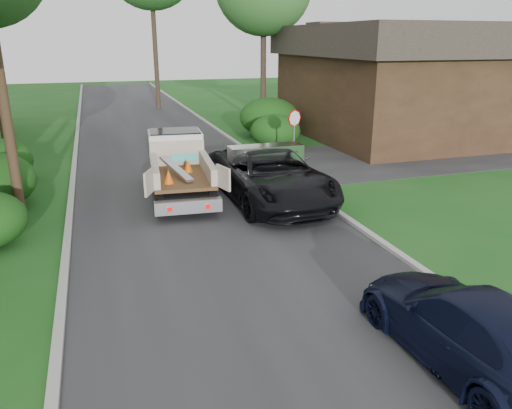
{
  "coord_description": "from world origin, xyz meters",
  "views": [
    {
      "loc": [
        -3.07,
        -11.1,
        5.34
      ],
      "look_at": [
        0.78,
        0.78,
        1.2
      ],
      "focal_mm": 35.0,
      "sensor_mm": 36.0,
      "label": 1
    }
  ],
  "objects": [
    {
      "name": "black_pickup",
      "position": [
        2.5,
        4.53,
        0.91
      ],
      "size": [
        3.26,
        6.66,
        1.82
      ],
      "primitive_type": "imported",
      "rotation": [
        0.0,
        0.0,
        0.04
      ],
      "color": "black",
      "rests_on": "ground"
    },
    {
      "name": "side_street",
      "position": [
        12.0,
        9.0,
        0.01
      ],
      "size": [
        16.0,
        7.0,
        0.02
      ],
      "primitive_type": "cube",
      "color": "#28282B",
      "rests_on": "ground"
    },
    {
      "name": "hedge_right_a",
      "position": [
        5.8,
        13.0,
        0.85
      ],
      "size": [
        2.6,
        2.6,
        1.7
      ],
      "primitive_type": "ellipsoid",
      "color": "#0E3F0F",
      "rests_on": "ground"
    },
    {
      "name": "stop_sign",
      "position": [
        5.2,
        9.0,
        1.78
      ],
      "size": [
        0.71,
        0.32,
        2.48
      ],
      "color": "slate",
      "rests_on": "ground"
    },
    {
      "name": "house_right",
      "position": [
        13.0,
        14.0,
        3.16
      ],
      "size": [
        9.72,
        12.96,
        6.2
      ],
      "rotation": [
        0.0,
        0.0,
        1.57
      ],
      "color": "#342215",
      "rests_on": "ground"
    },
    {
      "name": "navy_suv",
      "position": [
        2.66,
        -5.22,
        0.69
      ],
      "size": [
        2.04,
        4.82,
        1.39
      ],
      "primitive_type": "imported",
      "rotation": [
        0.0,
        0.0,
        3.16
      ],
      "color": "black",
      "rests_on": "ground"
    },
    {
      "name": "hedge_right_b",
      "position": [
        6.5,
        16.0,
        1.1
      ],
      "size": [
        3.38,
        3.38,
        2.21
      ],
      "primitive_type": "ellipsoid",
      "color": "#0E3F0F",
      "rests_on": "ground"
    },
    {
      "name": "ground",
      "position": [
        0.0,
        0.0,
        0.0
      ],
      "size": [
        120.0,
        120.0,
        0.0
      ],
      "primitive_type": "plane",
      "color": "#174D16",
      "rests_on": "ground"
    },
    {
      "name": "curb_left",
      "position": [
        -4.1,
        10.0,
        0.06
      ],
      "size": [
        0.2,
        90.0,
        0.12
      ],
      "primitive_type": "cube",
      "color": "#9E9E99",
      "rests_on": "ground"
    },
    {
      "name": "flatbed_truck",
      "position": [
        -0.3,
        6.67,
        1.13
      ],
      "size": [
        2.71,
        5.64,
        2.08
      ],
      "rotation": [
        0.0,
        0.0,
        -0.08
      ],
      "color": "black",
      "rests_on": "ground"
    },
    {
      "name": "road",
      "position": [
        0.0,
        10.0,
        0.0
      ],
      "size": [
        8.0,
        90.0,
        0.02
      ],
      "primitive_type": "cube",
      "color": "#28282B",
      "rests_on": "ground"
    },
    {
      "name": "curb_right",
      "position": [
        4.1,
        10.0,
        0.06
      ],
      "size": [
        0.2,
        90.0,
        0.12
      ],
      "primitive_type": "cube",
      "color": "#9E9E99",
      "rests_on": "ground"
    }
  ]
}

